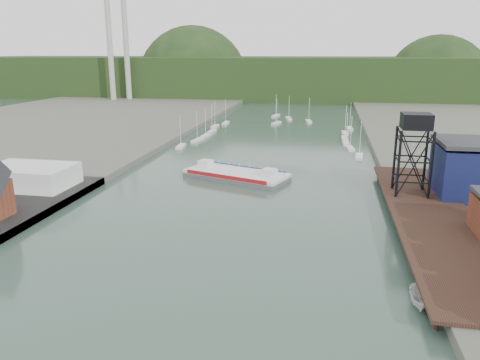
% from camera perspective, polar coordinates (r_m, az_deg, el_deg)
% --- Properties ---
extents(east_pier, '(14.00, 70.00, 2.45)m').
position_cam_1_polar(east_pier, '(88.25, 22.46, -4.12)').
color(east_pier, black).
rests_on(east_pier, ground).
extents(white_shed, '(18.00, 12.00, 4.50)m').
position_cam_1_polar(white_shed, '(109.70, -24.25, 0.43)').
color(white_shed, silver).
rests_on(white_shed, west_quay).
extents(lift_tower, '(6.50, 6.50, 16.00)m').
position_cam_1_polar(lift_tower, '(97.14, 20.65, 6.15)').
color(lift_tower, black).
rests_on(lift_tower, east_pier).
extents(marina_sailboats, '(57.71, 92.65, 0.90)m').
position_cam_1_polar(marina_sailboats, '(178.45, 4.73, 5.90)').
color(marina_sailboats, silver).
rests_on(marina_sailboats, ground).
extents(smokestacks, '(11.20, 8.20, 60.00)m').
position_cam_1_polar(smokestacks, '(296.41, -14.60, 14.98)').
color(smokestacks, '#A5A5A0').
rests_on(smokestacks, ground).
extents(distant_hills, '(500.00, 120.00, 80.00)m').
position_cam_1_polar(distant_hills, '(339.27, 7.07, 12.02)').
color(distant_hills, black).
rests_on(distant_hills, ground).
extents(chain_ferry, '(26.55, 17.65, 3.55)m').
position_cam_1_polar(chain_ferry, '(112.47, -0.47, 0.66)').
color(chain_ferry, '#505053').
rests_on(chain_ferry, ground).
extents(motorboat, '(2.05, 5.30, 2.04)m').
position_cam_1_polar(motorboat, '(61.56, 20.97, -13.38)').
color(motorboat, silver).
rests_on(motorboat, ground).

